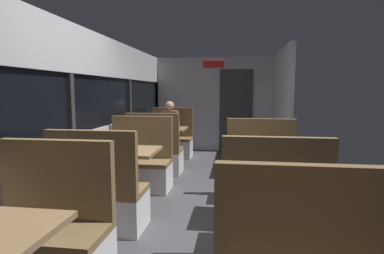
{
  "coord_description": "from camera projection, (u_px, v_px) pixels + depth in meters",
  "views": [
    {
      "loc": [
        0.52,
        -3.5,
        1.49
      ],
      "look_at": [
        -0.08,
        0.86,
        0.97
      ],
      "focal_mm": 29.06,
      "sensor_mm": 36.0,
      "label": 1
    }
  ],
  "objects": [
    {
      "name": "bench_rear_aisle_facing_entry",
      "position": [
        261.0,
        176.0,
        4.26
      ],
      "size": [
        0.95,
        0.5,
        1.1
      ],
      "color": "silver",
      "rests_on": "ground_plane"
    },
    {
      "name": "bench_far_window_facing_entry",
      "position": [
        171.0,
        142.0,
        7.0
      ],
      "size": [
        0.95,
        0.5,
        1.1
      ],
      "color": "silver",
      "rests_on": "ground_plane"
    },
    {
      "name": "dining_table_far_window",
      "position": [
        164.0,
        133.0,
        6.28
      ],
      "size": [
        0.9,
        0.7,
        0.74
      ],
      "color": "#9E9EA3",
      "rests_on": "ground_plane"
    },
    {
      "name": "carriage_end_bulkhead",
      "position": [
        216.0,
        105.0,
        7.68
      ],
      "size": [
        2.9,
        0.11,
        2.3
      ],
      "color": "#B2B2B7",
      "rests_on": "ground_plane"
    },
    {
      "name": "carriage_window_panel_left",
      "position": [
        70.0,
        122.0,
        3.76
      ],
      "size": [
        0.09,
        8.48,
        2.3
      ],
      "color": "#B2B2B7",
      "rests_on": "ground_plane"
    },
    {
      "name": "bench_rear_aisle_facing_end",
      "position": [
        273.0,
        216.0,
        2.89
      ],
      "size": [
        0.95,
        0.5,
        1.1
      ],
      "color": "silver",
      "rests_on": "ground_plane"
    },
    {
      "name": "bench_near_window_facing_entry",
      "position": [
        48.0,
        241.0,
        2.4
      ],
      "size": [
        0.95,
        0.5,
        1.1
      ],
      "color": "silver",
      "rests_on": "ground_plane"
    },
    {
      "name": "carriage_aisle_panel_right",
      "position": [
        281.0,
        107.0,
        6.31
      ],
      "size": [
        0.08,
        2.4,
        2.3
      ],
      "primitive_type": "cube",
      "color": "#B2B2B7",
      "rests_on": "ground_plane"
    },
    {
      "name": "seated_passenger",
      "position": [
        170.0,
        134.0,
        6.91
      ],
      "size": [
        0.47,
        0.55,
        1.26
      ],
      "color": "#26262D",
      "rests_on": "ground_plane"
    },
    {
      "name": "dining_table_rear_aisle",
      "position": [
        267.0,
        166.0,
        3.54
      ],
      "size": [
        0.9,
        0.7,
        0.74
      ],
      "color": "#9E9EA3",
      "rests_on": "ground_plane"
    },
    {
      "name": "ground_plane",
      "position": [
        189.0,
        217.0,
        3.69
      ],
      "size": [
        3.3,
        9.2,
        0.02
      ],
      "primitive_type": "cube",
      "color": "#423F44"
    },
    {
      "name": "bench_far_window_facing_end",
      "position": [
        155.0,
        155.0,
        5.63
      ],
      "size": [
        0.95,
        0.5,
        1.1
      ],
      "color": "silver",
      "rests_on": "ground_plane"
    },
    {
      "name": "dining_table_mid_window",
      "position": [
        122.0,
        157.0,
        3.98
      ],
      "size": [
        0.9,
        0.7,
        0.74
      ],
      "color": "#9E9EA3",
      "rests_on": "ground_plane"
    },
    {
      "name": "bench_mid_window_facing_entry",
      "position": [
        139.0,
        168.0,
        4.7
      ],
      "size": [
        0.95,
        0.5,
        1.1
      ],
      "color": "silver",
      "rests_on": "ground_plane"
    },
    {
      "name": "bench_mid_window_facing_end",
      "position": [
        100.0,
        200.0,
        3.33
      ],
      "size": [
        0.95,
        0.5,
        1.1
      ],
      "color": "silver",
      "rests_on": "ground_plane"
    }
  ]
}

